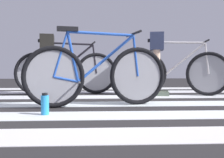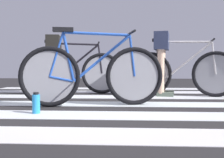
% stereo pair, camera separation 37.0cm
% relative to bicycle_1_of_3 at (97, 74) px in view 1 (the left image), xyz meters
% --- Properties ---
extents(ground, '(18.00, 14.00, 0.02)m').
position_rel_bicycle_1_of_3_xyz_m(ground, '(0.15, 0.21, -0.40)').
color(ground, black).
extents(crosswalk_markings, '(5.40, 5.00, 0.00)m').
position_rel_bicycle_1_of_3_xyz_m(crosswalk_markings, '(0.19, 0.17, -0.38)').
color(crosswalk_markings, silver).
rests_on(crosswalk_markings, ground).
extents(bicycle_1_of_3, '(1.71, 0.56, 0.93)m').
position_rel_bicycle_1_of_3_xyz_m(bicycle_1_of_3, '(0.00, 0.00, 0.00)').
color(bicycle_1_of_3, black).
rests_on(bicycle_1_of_3, ground).
extents(bicycle_2_of_3, '(1.71, 0.57, 0.93)m').
position_rel_bicycle_1_of_3_xyz_m(bicycle_2_of_3, '(1.29, 1.11, 0.00)').
color(bicycle_2_of_3, black).
rests_on(bicycle_2_of_3, ground).
extents(cyclist_2_of_3, '(0.38, 0.45, 1.03)m').
position_rel_bicycle_1_of_3_xyz_m(cyclist_2_of_3, '(0.98, 1.17, 0.28)').
color(cyclist_2_of_3, beige).
rests_on(cyclist_2_of_3, ground).
extents(bicycle_3_of_3, '(1.73, 0.52, 0.93)m').
position_rel_bicycle_1_of_3_xyz_m(bicycle_3_of_3, '(-0.53, 1.38, 0.00)').
color(bicycle_3_of_3, black).
rests_on(bicycle_3_of_3, ground).
extents(cyclist_3_of_3, '(0.36, 0.44, 1.01)m').
position_rel_bicycle_1_of_3_xyz_m(cyclist_3_of_3, '(-0.84, 1.33, 0.27)').
color(cyclist_3_of_3, beige).
rests_on(cyclist_3_of_3, ground).
extents(water_bottle, '(0.08, 0.08, 0.22)m').
position_rel_bicycle_1_of_3_xyz_m(water_bottle, '(-0.51, -0.54, -0.28)').
color(water_bottle, '#2A93E0').
rests_on(water_bottle, ground).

